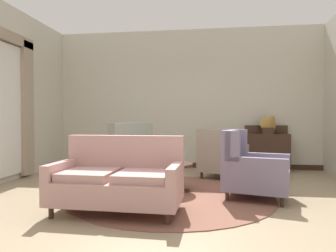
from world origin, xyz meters
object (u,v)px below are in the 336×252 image
at_px(porcelain_vase, 165,154).
at_px(settee, 119,180).
at_px(armchair_back_corner, 222,157).
at_px(gramophone, 270,121).
at_px(sideboard, 267,150).
at_px(armchair_far_left, 251,170).
at_px(armchair_near_window, 126,157).
at_px(coffee_table, 167,169).

xyz_separation_m(porcelain_vase, settee, (-0.42, -1.13, -0.21)).
height_order(porcelain_vase, armchair_back_corner, armchair_back_corner).
bearing_deg(gramophone, sideboard, 119.07).
distance_m(armchair_far_left, armchair_back_corner, 1.60).
xyz_separation_m(armchair_near_window, gramophone, (2.89, 1.42, 0.67)).
relative_size(armchair_far_left, armchair_back_corner, 0.93).
bearing_deg(gramophone, porcelain_vase, -132.58).
bearing_deg(porcelain_vase, settee, -110.43).
bearing_deg(porcelain_vase, armchair_near_window, 138.11).
bearing_deg(coffee_table, sideboard, 49.72).
relative_size(sideboard, gramophone, 1.69).
bearing_deg(armchair_far_left, coffee_table, 93.57).
height_order(armchair_far_left, gramophone, gramophone).
xyz_separation_m(armchair_far_left, sideboard, (0.67, 2.55, 0.06)).
height_order(armchair_far_left, sideboard, sideboard).
relative_size(porcelain_vase, settee, 0.22).
bearing_deg(armchair_near_window, settee, 56.26).
xyz_separation_m(porcelain_vase, armchair_far_left, (1.31, -0.25, -0.18)).
xyz_separation_m(armchair_back_corner, gramophone, (1.08, 0.89, 0.71)).
relative_size(coffee_table, sideboard, 0.81).
bearing_deg(sideboard, armchair_far_left, -104.66).
xyz_separation_m(porcelain_vase, sideboard, (1.97, 2.30, -0.12)).
relative_size(coffee_table, porcelain_vase, 2.40).
bearing_deg(porcelain_vase, gramophone, 47.42).
bearing_deg(coffee_table, gramophone, 47.78).
bearing_deg(coffee_table, armchair_near_window, 139.28).
height_order(porcelain_vase, sideboard, sideboard).
bearing_deg(settee, gramophone, 55.34).
relative_size(armchair_far_left, armchair_near_window, 0.92).
relative_size(armchair_back_corner, sideboard, 1.10).
xyz_separation_m(coffee_table, armchair_far_left, (1.28, -0.26, 0.05)).
relative_size(coffee_table, settee, 0.52).
height_order(porcelain_vase, armchair_near_window, armchair_near_window).
xyz_separation_m(coffee_table, settee, (-0.45, -1.14, 0.02)).
relative_size(armchair_far_left, gramophone, 1.73).
relative_size(armchair_far_left, sideboard, 1.03).
bearing_deg(sideboard, settee, -124.93).
bearing_deg(coffee_table, armchair_back_corner, 54.94).
height_order(armchair_far_left, armchair_near_window, armchair_near_window).
distance_m(settee, armchair_near_window, 1.96).
xyz_separation_m(settee, armchair_back_corner, (1.37, 2.44, 0.02)).
xyz_separation_m(settee, armchair_near_window, (-0.45, 1.91, 0.06)).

